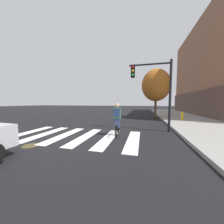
# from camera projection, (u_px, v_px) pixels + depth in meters

# --- Properties ---
(ground_plane) EXTENTS (120.00, 120.00, 0.00)m
(ground_plane) POSITION_uv_depth(u_px,v_px,m) (71.00, 136.00, 6.46)
(ground_plane) COLOR black
(crosswalk_stripes) EXTENTS (6.55, 3.35, 0.01)m
(crosswalk_stripes) POSITION_uv_depth(u_px,v_px,m) (75.00, 136.00, 6.40)
(crosswalk_stripes) COLOR silver
(crosswalk_stripes) RESTS_ON ground
(manhole_cover) EXTENTS (0.64, 0.64, 0.01)m
(manhole_cover) POSITION_uv_depth(u_px,v_px,m) (31.00, 146.00, 4.96)
(manhole_cover) COLOR #473D1E
(manhole_cover) RESTS_ON ground
(cyclist) EXTENTS (0.38, 1.71, 1.69)m
(cyclist) POSITION_uv_depth(u_px,v_px,m) (117.00, 120.00, 6.41)
(cyclist) COLOR black
(cyclist) RESTS_ON ground
(traffic_light_near) EXTENTS (2.47, 0.28, 4.20)m
(traffic_light_near) POSITION_uv_depth(u_px,v_px,m) (155.00, 83.00, 7.28)
(traffic_light_near) COLOR black
(traffic_light_near) RESTS_ON ground
(fire_hydrant) EXTENTS (0.33, 0.22, 0.78)m
(fire_hydrant) POSITION_uv_depth(u_px,v_px,m) (182.00, 116.00, 11.15)
(fire_hydrant) COLOR gold
(fire_hydrant) RESTS_ON sidewalk
(street_tree_near) EXTENTS (2.99, 2.99, 5.32)m
(street_tree_near) POSITION_uv_depth(u_px,v_px,m) (156.00, 85.00, 13.20)
(street_tree_near) COLOR #4C3823
(street_tree_near) RESTS_ON ground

